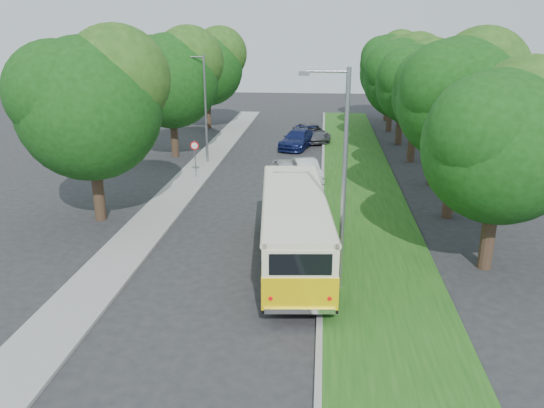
# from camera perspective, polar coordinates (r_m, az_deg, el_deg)

# --- Properties ---
(ground) EXTENTS (120.00, 120.00, 0.00)m
(ground) POSITION_cam_1_polar(r_m,az_deg,el_deg) (22.47, -3.99, -5.77)
(ground) COLOR #262629
(ground) RESTS_ON ground
(curb) EXTENTS (0.20, 70.00, 0.15)m
(curb) POSITION_cam_1_polar(r_m,az_deg,el_deg) (26.80, 5.37, -1.56)
(curb) COLOR gray
(curb) RESTS_ON ground
(grass_verge) EXTENTS (4.50, 70.00, 0.13)m
(grass_verge) POSITION_cam_1_polar(r_m,az_deg,el_deg) (26.91, 10.38, -1.72)
(grass_verge) COLOR #1D4E14
(grass_verge) RESTS_ON ground
(sidewalk) EXTENTS (2.20, 70.00, 0.12)m
(sidewalk) POSITION_cam_1_polar(r_m,az_deg,el_deg) (28.06, -12.04, -0.99)
(sidewalk) COLOR gray
(sidewalk) RESTS_ON ground
(treeline) EXTENTS (24.27, 41.91, 9.46)m
(treeline) POSITION_cam_1_polar(r_m,az_deg,el_deg) (38.34, 5.09, 13.45)
(treeline) COLOR #332319
(treeline) RESTS_ON ground
(lamppost_near) EXTENTS (1.71, 0.16, 8.00)m
(lamppost_near) POSITION_cam_1_polar(r_m,az_deg,el_deg) (18.36, 7.49, 3.04)
(lamppost_near) COLOR gray
(lamppost_near) RESTS_ON ground
(lamppost_far) EXTENTS (1.71, 0.16, 7.50)m
(lamppost_far) POSITION_cam_1_polar(r_m,az_deg,el_deg) (37.47, -7.32, 10.47)
(lamppost_far) COLOR gray
(lamppost_far) RESTS_ON ground
(warning_sign) EXTENTS (0.56, 0.10, 2.50)m
(warning_sign) POSITION_cam_1_polar(r_m,az_deg,el_deg) (33.99, -8.30, 5.50)
(warning_sign) COLOR gray
(warning_sign) RESTS_ON ground
(vintage_bus) EXTENTS (3.50, 10.14, 2.95)m
(vintage_bus) POSITION_cam_1_polar(r_m,az_deg,el_deg) (21.34, 2.39, -2.79)
(vintage_bus) COLOR yellow
(vintage_bus) RESTS_ON ground
(car_silver) EXTENTS (2.35, 3.94, 1.26)m
(car_silver) POSITION_cam_1_polar(r_m,az_deg,el_deg) (33.62, 1.43, 3.65)
(car_silver) COLOR #BCBDC2
(car_silver) RESTS_ON ground
(car_white) EXTENTS (2.37, 4.14, 1.29)m
(car_white) POSITION_cam_1_polar(r_m,az_deg,el_deg) (33.72, 3.72, 3.69)
(car_white) COLOR silver
(car_white) RESTS_ON ground
(car_blue) EXTENTS (3.22, 5.32, 1.44)m
(car_blue) POSITION_cam_1_polar(r_m,az_deg,el_deg) (42.89, 2.77, 6.99)
(car_blue) COLOR #121B50
(car_blue) RESTS_ON ground
(car_grey) EXTENTS (3.66, 5.57, 1.42)m
(car_grey) POSITION_cam_1_polar(r_m,az_deg,el_deg) (45.73, 4.26, 7.67)
(car_grey) COLOR #4F5155
(car_grey) RESTS_ON ground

